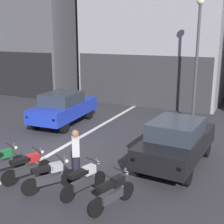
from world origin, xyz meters
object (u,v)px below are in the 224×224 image
(car_grey_down_street, at_px, (175,82))
(motorcycle_silver_row_centre, at_px, (50,176))
(motorcycle_green_row_leftmost, at_px, (1,162))
(motorcycle_black_row_rightmost, at_px, (113,192))
(motorcycle_red_row_left_mid, at_px, (27,167))
(car_black_parked_kerbside, at_px, (176,141))
(car_blue_crossing_near, at_px, (63,107))
(motorcycle_white_row_right_mid, at_px, (84,180))
(street_lamp, at_px, (197,48))
(person_by_motorcycles, at_px, (76,155))

(car_grey_down_street, xyz_separation_m, motorcycle_silver_row_centre, (0.47, -16.22, -0.43))
(car_grey_down_street, bearing_deg, motorcycle_green_row_leftmost, -95.62)
(motorcycle_silver_row_centre, height_order, motorcycle_black_row_rightmost, same)
(motorcycle_silver_row_centre, bearing_deg, motorcycle_black_row_rightmost, -1.06)
(motorcycle_red_row_left_mid, bearing_deg, car_black_parked_kerbside, 38.95)
(car_blue_crossing_near, xyz_separation_m, motorcycle_black_row_rightmost, (5.54, -5.88, -0.43))
(car_black_parked_kerbside, relative_size, motorcycle_white_row_right_mid, 2.61)
(car_grey_down_street, distance_m, motorcycle_red_row_left_mid, 16.02)
(car_black_parked_kerbside, relative_size, motorcycle_black_row_rightmost, 2.61)
(motorcycle_red_row_left_mid, bearing_deg, car_blue_crossing_near, 113.77)
(street_lamp, height_order, motorcycle_silver_row_centre, street_lamp)
(car_blue_crossing_near, bearing_deg, car_black_parked_kerbside, -21.39)
(street_lamp, height_order, motorcycle_green_row_leftmost, street_lamp)
(car_grey_down_street, relative_size, person_by_motorcycles, 2.55)
(person_by_motorcycles, bearing_deg, motorcycle_white_row_right_mid, -43.19)
(motorcycle_green_row_leftmost, bearing_deg, motorcycle_red_row_left_mid, 4.07)
(motorcycle_green_row_leftmost, distance_m, motorcycle_black_row_rightmost, 4.10)
(motorcycle_black_row_rightmost, bearing_deg, motorcycle_green_row_leftmost, 177.39)
(car_black_parked_kerbside, relative_size, person_by_motorcycles, 2.52)
(car_black_parked_kerbside, relative_size, motorcycle_red_row_left_mid, 2.70)
(car_blue_crossing_near, height_order, motorcycle_red_row_left_mid, car_blue_crossing_near)
(motorcycle_silver_row_centre, height_order, motorcycle_white_row_right_mid, same)
(car_grey_down_street, distance_m, street_lamp, 8.09)
(car_grey_down_street, xyz_separation_m, motorcycle_red_row_left_mid, (-0.56, -16.00, -0.43))
(person_by_motorcycles, bearing_deg, car_blue_crossing_near, 127.74)
(car_grey_down_street, distance_m, person_by_motorcycles, 15.40)
(motorcycle_green_row_leftmost, height_order, motorcycle_black_row_rightmost, same)
(car_black_parked_kerbside, distance_m, motorcycle_red_row_left_mid, 5.00)
(street_lamp, xyz_separation_m, motorcycle_silver_row_centre, (-2.29, -9.19, -3.32))
(car_black_parked_kerbside, height_order, motorcycle_black_row_rightmost, car_black_parked_kerbside)
(street_lamp, relative_size, motorcycle_red_row_left_mid, 3.94)
(motorcycle_green_row_leftmost, xyz_separation_m, motorcycle_white_row_right_mid, (3.07, 0.08, 0.00))
(car_grey_down_street, bearing_deg, car_black_parked_kerbside, -75.54)
(street_lamp, xyz_separation_m, motorcycle_red_row_left_mid, (-3.32, -8.97, -3.32))
(motorcycle_black_row_rightmost, bearing_deg, car_black_parked_kerbside, 76.61)
(car_blue_crossing_near, relative_size, car_black_parked_kerbside, 1.00)
(car_grey_down_street, height_order, motorcycle_black_row_rightmost, car_grey_down_street)
(car_grey_down_street, xyz_separation_m, person_by_motorcycles, (0.84, -15.38, -0.03))
(street_lamp, relative_size, motorcycle_white_row_right_mid, 3.80)
(motorcycle_black_row_rightmost, bearing_deg, person_by_motorcycles, 152.28)
(street_lamp, distance_m, motorcycle_white_row_right_mid, 9.64)
(car_grey_down_street, bearing_deg, motorcycle_black_row_rightmost, -81.22)
(car_grey_down_street, xyz_separation_m, motorcycle_black_row_rightmost, (2.51, -16.26, -0.43))
(car_blue_crossing_near, relative_size, motorcycle_green_row_leftmost, 2.67)
(car_grey_down_street, height_order, motorcycle_white_row_right_mid, car_grey_down_street)
(motorcycle_black_row_rightmost, height_order, person_by_motorcycles, person_by_motorcycles)
(motorcycle_silver_row_centre, bearing_deg, street_lamp, 75.98)
(street_lamp, bearing_deg, motorcycle_black_row_rightmost, -91.56)
(car_blue_crossing_near, distance_m, car_black_parked_kerbside, 6.82)
(car_black_parked_kerbside, bearing_deg, street_lamp, 95.44)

